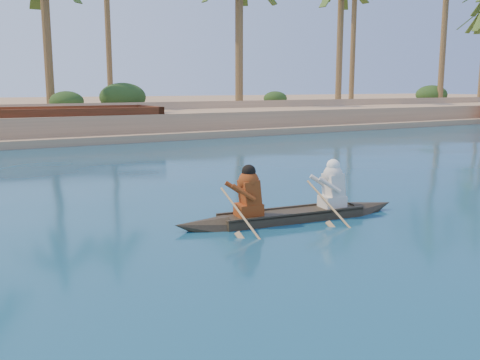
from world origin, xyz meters
TOP-DOWN VIEW (x-y plane):
  - sandy_embankment at (0.00, 46.89)m, footprint 150.00×51.00m
  - palm_grove at (0.00, 35.00)m, footprint 110.00×14.00m
  - shrub_cluster at (0.00, 31.50)m, footprint 100.00×6.00m
  - canoe at (-4.60, 5.79)m, footprint 5.10×1.24m
  - barge_mid at (-6.11, 25.29)m, footprint 11.98×4.48m

SIDE VIEW (x-z plane):
  - canoe at x=-4.60m, z-range -0.43..0.96m
  - sandy_embankment at x=0.00m, z-range -0.22..1.28m
  - barge_mid at x=-6.11m, z-range -0.30..1.67m
  - shrub_cluster at x=0.00m, z-range 0.00..2.40m
  - palm_grove at x=0.00m, z-range 0.00..16.00m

